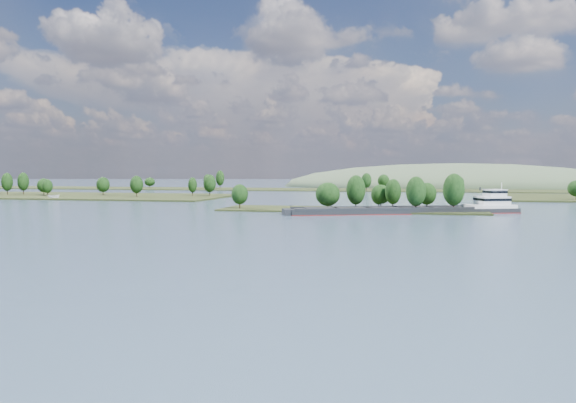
# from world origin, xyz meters

# --- Properties ---
(ground) EXTENTS (1800.00, 1800.00, 0.00)m
(ground) POSITION_xyz_m (0.00, 120.00, 0.00)
(ground) COLOR #3B5367
(ground) RESTS_ON ground
(tree_island) EXTENTS (100.00, 30.76, 14.98)m
(tree_island) POSITION_xyz_m (7.43, 178.34, 4.14)
(tree_island) COLOR black
(tree_island) RESTS_ON ground
(back_shoreline) EXTENTS (900.00, 60.00, 16.02)m
(back_shoreline) POSITION_xyz_m (9.91, 399.70, 0.77)
(back_shoreline) COLOR black
(back_shoreline) RESTS_ON ground
(hill_west) EXTENTS (320.00, 160.00, 44.00)m
(hill_west) POSITION_xyz_m (60.00, 500.00, 0.00)
(hill_west) COLOR #3E5238
(hill_west) RESTS_ON ground
(cargo_barge) EXTENTS (83.61, 40.48, 11.60)m
(cargo_barge) POSITION_xyz_m (25.24, 171.64, 1.46)
(cargo_barge) COLOR black
(cargo_barge) RESTS_ON ground
(motorboat) EXTENTS (6.85, 3.04, 2.58)m
(motorboat) POSITION_xyz_m (-163.44, 228.39, 1.29)
(motorboat) COLOR white
(motorboat) RESTS_ON ground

